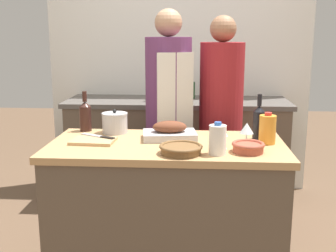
% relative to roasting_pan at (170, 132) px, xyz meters
% --- Properties ---
extents(kitchen_island, '(1.38, 0.69, 0.89)m').
position_rel_roasting_pan_xyz_m(kitchen_island, '(-0.01, -0.10, -0.49)').
color(kitchen_island, brown).
rests_on(kitchen_island, ground_plane).
extents(back_counter, '(1.99, 0.60, 0.93)m').
position_rel_roasting_pan_xyz_m(back_counter, '(-0.01, 1.25, -0.46)').
color(back_counter, brown).
rests_on(back_counter, ground_plane).
extents(back_wall, '(2.49, 0.10, 2.55)m').
position_rel_roasting_pan_xyz_m(back_wall, '(-0.01, 1.60, 0.34)').
color(back_wall, silver).
rests_on(back_wall, ground_plane).
extents(roasting_pan, '(0.34, 0.25, 0.11)m').
position_rel_roasting_pan_xyz_m(roasting_pan, '(0.00, 0.00, 0.00)').
color(roasting_pan, '#BCBCC1').
rests_on(roasting_pan, kitchen_island).
extents(wicker_basket, '(0.23, 0.23, 0.05)m').
position_rel_roasting_pan_xyz_m(wicker_basket, '(0.08, -0.31, -0.02)').
color(wicker_basket, brown).
rests_on(wicker_basket, kitchen_island).
extents(cutting_board, '(0.26, 0.20, 0.02)m').
position_rel_roasting_pan_xyz_m(cutting_board, '(-0.45, -0.11, -0.03)').
color(cutting_board, tan).
rests_on(cutting_board, kitchen_island).
extents(stock_pot, '(0.17, 0.17, 0.15)m').
position_rel_roasting_pan_xyz_m(stock_pot, '(-0.36, 0.14, 0.02)').
color(stock_pot, '#B7B7BC').
rests_on(stock_pot, kitchen_island).
extents(mixing_bowl, '(0.18, 0.18, 0.06)m').
position_rel_roasting_pan_xyz_m(mixing_bowl, '(0.44, -0.26, -0.01)').
color(mixing_bowl, '#A84C38').
rests_on(mixing_bowl, kitchen_island).
extents(juice_jug, '(0.10, 0.10, 0.18)m').
position_rel_roasting_pan_xyz_m(juice_jug, '(0.57, -0.07, 0.04)').
color(juice_jug, orange).
rests_on(juice_jug, kitchen_island).
extents(milk_jug, '(0.09, 0.09, 0.18)m').
position_rel_roasting_pan_xyz_m(milk_jug, '(0.27, -0.31, 0.04)').
color(milk_jug, white).
rests_on(milk_jug, kitchen_island).
extents(wine_bottle_green, '(0.08, 0.08, 0.26)m').
position_rel_roasting_pan_xyz_m(wine_bottle_green, '(-0.57, 0.18, 0.06)').
color(wine_bottle_green, '#381E19').
rests_on(wine_bottle_green, kitchen_island).
extents(wine_bottle_dark, '(0.07, 0.07, 0.28)m').
position_rel_roasting_pan_xyz_m(wine_bottle_dark, '(0.53, 0.03, 0.07)').
color(wine_bottle_dark, black).
rests_on(wine_bottle_dark, kitchen_island).
extents(wine_glass_left, '(0.08, 0.08, 0.13)m').
position_rel_roasting_pan_xyz_m(wine_glass_left, '(0.45, -0.11, 0.05)').
color(wine_glass_left, silver).
rests_on(wine_glass_left, kitchen_island).
extents(wine_glass_right, '(0.08, 0.08, 0.14)m').
position_rel_roasting_pan_xyz_m(wine_glass_right, '(0.30, -0.20, 0.06)').
color(wine_glass_right, silver).
rests_on(wine_glass_right, kitchen_island).
extents(knife_chef, '(0.23, 0.14, 0.01)m').
position_rel_roasting_pan_xyz_m(knife_chef, '(-0.43, -0.04, -0.02)').
color(knife_chef, '#B7B7BC').
rests_on(knife_chef, cutting_board).
extents(condiment_bottle_tall, '(0.05, 0.05, 0.19)m').
position_rel_roasting_pan_xyz_m(condiment_bottle_tall, '(0.32, 1.25, 0.09)').
color(condiment_bottle_tall, '#B28E2D').
rests_on(condiment_bottle_tall, back_counter).
extents(condiment_bottle_short, '(0.06, 0.06, 0.19)m').
position_rel_roasting_pan_xyz_m(condiment_bottle_short, '(-0.22, 1.18, 0.09)').
color(condiment_bottle_short, '#332D28').
rests_on(condiment_bottle_short, back_counter).
extents(condiment_bottle_extra, '(0.06, 0.06, 0.17)m').
position_rel_roasting_pan_xyz_m(condiment_bottle_extra, '(0.12, 1.35, 0.08)').
color(condiment_bottle_extra, '#234C28').
rests_on(condiment_bottle_extra, back_counter).
extents(person_cook_aproned, '(0.35, 0.37, 1.69)m').
position_rel_roasting_pan_xyz_m(person_cook_aproned, '(-0.04, 0.56, 0.01)').
color(person_cook_aproned, beige).
rests_on(person_cook_aproned, ground_plane).
extents(person_cook_guest, '(0.32, 0.32, 1.64)m').
position_rel_roasting_pan_xyz_m(person_cook_guest, '(0.34, 0.63, -0.02)').
color(person_cook_guest, beige).
rests_on(person_cook_guest, ground_plane).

